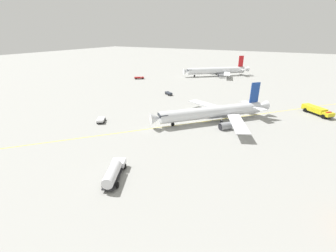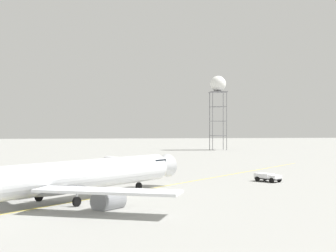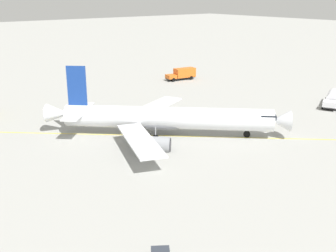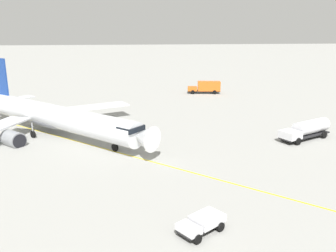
% 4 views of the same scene
% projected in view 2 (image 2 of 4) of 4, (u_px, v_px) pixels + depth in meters
% --- Properties ---
extents(ground_plane, '(600.00, 600.00, 0.00)m').
position_uv_depth(ground_plane, '(58.00, 205.00, 55.43)').
color(ground_plane, '#9E9E99').
extents(airliner_main, '(31.67, 30.18, 11.69)m').
position_uv_depth(airliner_main, '(65.00, 179.00, 56.85)').
color(airliner_main, white).
rests_on(airliner_main, ground_plane).
extents(fuel_tanker_truck, '(9.40, 6.27, 2.87)m').
position_uv_depth(fuel_tanker_truck, '(117.00, 163.00, 96.48)').
color(fuel_tanker_truck, '#232326').
rests_on(fuel_tanker_truck, ground_plane).
extents(pushback_tug_truck, '(4.56, 4.03, 1.30)m').
position_uv_depth(pushback_tug_truck, '(267.00, 177.00, 78.34)').
color(pushback_tug_truck, '#232326').
rests_on(pushback_tug_truck, ground_plane).
extents(radar_tower, '(6.14, 6.14, 27.95)m').
position_uv_depth(radar_tower, '(218.00, 87.00, 183.16)').
color(radar_tower, slate).
rests_on(radar_tower, ground_plane).
extents(taxiway_centreline, '(100.80, 91.27, 0.01)m').
position_uv_depth(taxiway_centreline, '(103.00, 197.00, 61.58)').
color(taxiway_centreline, yellow).
rests_on(taxiway_centreline, ground_plane).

